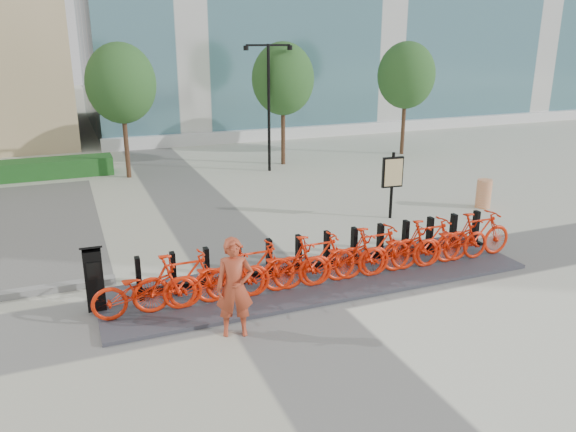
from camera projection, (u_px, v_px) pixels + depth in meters
name	position (u px, v px, depth m)	size (l,w,h in m)	color
ground	(271.00, 295.00, 11.93)	(120.00, 120.00, 0.00)	beige
hedge_b	(32.00, 170.00, 21.72)	(6.00, 1.20, 0.70)	#265329
tree_1	(121.00, 84.00, 20.92)	(2.60, 2.60, 5.10)	brown
tree_2	(283.00, 79.00, 23.23)	(2.60, 2.60, 5.10)	brown
tree_3	(406.00, 76.00, 25.37)	(2.60, 2.60, 5.10)	brown
streetlamp	(269.00, 93.00, 22.13)	(2.00, 0.20, 5.00)	black
dock_pad	(320.00, 278.00, 12.65)	(9.60, 2.40, 0.08)	#37373F
dock_rail_posts	(328.00, 250.00, 13.08)	(8.74, 0.50, 0.85)	black
bike_0	(145.00, 289.00, 10.78)	(0.70, 2.01, 1.06)	red
bike_1	(182.00, 281.00, 11.02)	(0.55, 1.95, 1.17)	red
bike_2	(217.00, 278.00, 11.29)	(0.70, 2.01, 1.06)	red
bike_3	(251.00, 270.00, 11.53)	(0.55, 1.95, 1.17)	red
bike_4	(284.00, 267.00, 11.80)	(0.70, 2.01, 1.06)	red
bike_5	(315.00, 260.00, 12.04)	(0.55, 1.95, 1.17)	red
bike_6	(345.00, 258.00, 12.32)	(0.70, 2.01, 1.06)	red
bike_7	(373.00, 251.00, 12.55)	(0.55, 1.95, 1.17)	red
bike_8	(401.00, 249.00, 12.83)	(0.70, 2.01, 1.06)	red
bike_9	(427.00, 243.00, 13.07)	(0.55, 1.95, 1.17)	red
bike_10	(452.00, 241.00, 13.34)	(0.70, 2.01, 1.06)	red
bike_11	(477.00, 235.00, 13.58)	(0.55, 1.95, 1.17)	red
kiosk	(94.00, 278.00, 10.96)	(0.43, 0.37, 1.37)	black
worker_red	(235.00, 287.00, 10.08)	(0.68, 0.45, 1.87)	#A53C23
construction_barrel	(484.00, 194.00, 17.95)	(0.48, 0.48, 0.92)	#E85900
map_sign	(393.00, 175.00, 16.63)	(0.66, 0.16, 2.02)	black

